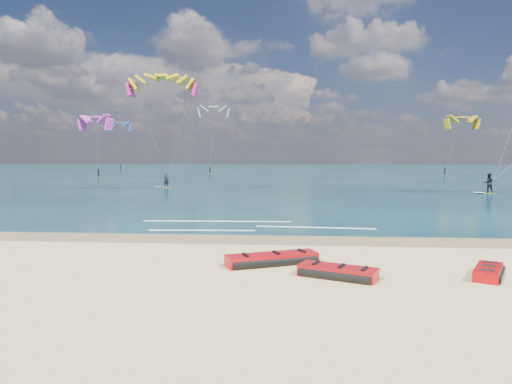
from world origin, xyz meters
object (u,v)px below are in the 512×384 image
packed_kite_left (272,264)px  packed_kite_right (488,277)px  kitesurfer_main (164,128)px  packed_kite_mid (337,278)px

packed_kite_left → packed_kite_right: size_ratio=1.64×
kitesurfer_main → packed_kite_mid: bearing=-81.7°
packed_kite_left → packed_kite_right: (6.41, -1.07, 0.00)m
packed_kite_left → kitesurfer_main: kitesurfer_main is taller
packed_kite_left → packed_kite_mid: 2.49m
packed_kite_left → kitesurfer_main: (-12.89, 32.98, 6.64)m
packed_kite_right → kitesurfer_main: bearing=57.1°
packed_kite_mid → kitesurfer_main: bearing=136.8°
packed_kite_left → packed_kite_mid: bearing=-61.2°
packed_kite_left → packed_kite_mid: packed_kite_left is taller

